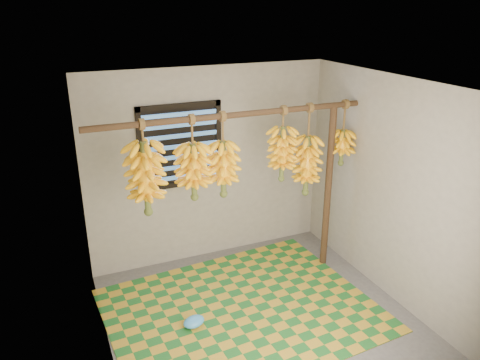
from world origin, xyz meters
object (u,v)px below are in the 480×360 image
banana_bunch_e (307,166)px  banana_bunch_d (282,154)px  woven_mat (242,310)px  banana_bunch_a (146,178)px  banana_bunch_c (223,169)px  banana_bunch_b (194,172)px  support_post (328,189)px  banana_bunch_f (342,147)px  plastic_bag (194,322)px

banana_bunch_e → banana_bunch_d: bearing=180.0°
woven_mat → banana_bunch_e: banana_bunch_e is taller
banana_bunch_a → banana_bunch_c: same height
banana_bunch_b → banana_bunch_e: bearing=0.0°
support_post → banana_bunch_e: bearing=180.0°
banana_bunch_a → banana_bunch_f: bearing=0.0°
banana_bunch_b → banana_bunch_e: size_ratio=0.84×
banana_bunch_f → banana_bunch_c: bearing=180.0°
banana_bunch_d → banana_bunch_f: size_ratio=1.10×
banana_bunch_a → banana_bunch_d: 1.50m
banana_bunch_a → banana_bunch_f: same height
banana_bunch_f → banana_bunch_b: bearing=180.0°
support_post → banana_bunch_b: size_ratio=2.24×
plastic_bag → banana_bunch_f: size_ratio=0.30×
banana_bunch_f → banana_bunch_a: bearing=180.0°
plastic_bag → banana_bunch_b: banana_bunch_b is taller
banana_bunch_b → banana_bunch_c: same height
banana_bunch_b → banana_bunch_f: bearing=0.0°
plastic_bag → banana_bunch_e: 2.09m
banana_bunch_a → banana_bunch_d: (1.50, 0.00, 0.06)m
woven_mat → banana_bunch_d: (0.69, 0.48, 1.51)m
banana_bunch_d → banana_bunch_f: same height
woven_mat → banana_bunch_f: banana_bunch_f is taller
plastic_bag → banana_bunch_a: banana_bunch_a is taller
banana_bunch_d → banana_bunch_c: bearing=180.0°
banana_bunch_e → banana_bunch_f: 0.49m
plastic_bag → support_post: bearing=15.9°
woven_mat → plastic_bag: (-0.55, -0.05, 0.05)m
plastic_bag → banana_bunch_c: banana_bunch_c is taller
banana_bunch_c → banana_bunch_a: bearing=180.0°
support_post → banana_bunch_d: bearing=180.0°
banana_bunch_a → banana_bunch_d: size_ratio=1.15×
support_post → woven_mat: 1.73m
woven_mat → banana_bunch_d: 1.73m
banana_bunch_b → banana_bunch_c: bearing=0.0°
banana_bunch_e → banana_bunch_c: bearing=180.0°
woven_mat → banana_bunch_c: size_ratio=2.98×
plastic_bag → woven_mat: bearing=5.3°
banana_bunch_b → banana_bunch_c: size_ratio=0.98×
woven_mat → banana_bunch_b: banana_bunch_b is taller
support_post → banana_bunch_d: banana_bunch_d is taller
plastic_bag → banana_bunch_f: bearing=14.8°
banana_bunch_b → banana_bunch_d: size_ratio=1.06×
banana_bunch_b → banana_bunch_d: same height
banana_bunch_c → banana_bunch_d: (0.69, 0.00, 0.08)m
support_post → banana_bunch_b: 1.71m
support_post → banana_bunch_c: 1.40m
plastic_bag → banana_bunch_d: banana_bunch_d is taller
banana_bunch_a → banana_bunch_b: same height
banana_bunch_a → support_post: bearing=0.0°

